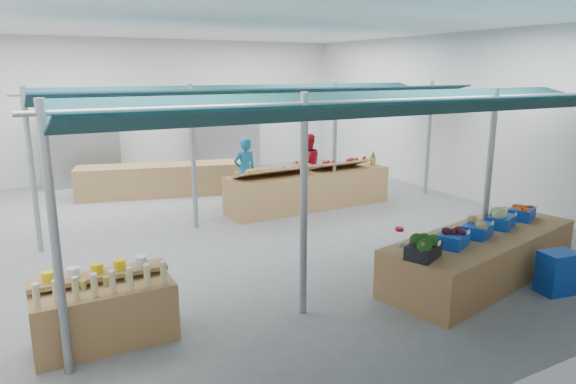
% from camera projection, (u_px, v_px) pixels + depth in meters
% --- Properties ---
extents(floor, '(13.00, 13.00, 0.00)m').
position_uv_depth(floor, '(249.00, 227.00, 10.97)').
color(floor, slate).
rests_on(floor, ground).
extents(hall, '(13.00, 13.00, 13.00)m').
position_uv_depth(hall, '(220.00, 98.00, 11.58)').
color(hall, silver).
rests_on(hall, ground).
extents(pole_grid, '(10.00, 4.60, 3.00)m').
position_uv_depth(pole_grid, '(324.00, 151.00, 9.41)').
color(pole_grid, gray).
rests_on(pole_grid, floor).
extents(awnings, '(9.50, 7.08, 0.30)m').
position_uv_depth(awnings, '(325.00, 98.00, 9.18)').
color(awnings, '#0B2E30').
rests_on(awnings, pole_grid).
extents(back_shelving_left, '(2.00, 0.50, 2.00)m').
position_uv_depth(back_shelving_left, '(82.00, 151.00, 14.68)').
color(back_shelving_left, '#B23F33').
rests_on(back_shelving_left, floor).
extents(back_shelving_right, '(2.00, 0.50, 2.00)m').
position_uv_depth(back_shelving_right, '(228.00, 141.00, 16.79)').
color(back_shelving_right, '#B23F33').
rests_on(back_shelving_right, floor).
extents(bottle_shelf, '(1.64, 1.04, 1.01)m').
position_uv_depth(bottle_shelf, '(104.00, 311.00, 6.26)').
color(bottle_shelf, '#986D42').
rests_on(bottle_shelf, floor).
extents(veg_counter, '(3.98, 2.03, 0.74)m').
position_uv_depth(veg_counter, '(482.00, 256.00, 8.20)').
color(veg_counter, '#986D42').
rests_on(veg_counter, floor).
extents(fruit_counter, '(4.15, 1.09, 0.88)m').
position_uv_depth(fruit_counter, '(309.00, 190.00, 12.43)').
color(fruit_counter, '#986D42').
rests_on(fruit_counter, floor).
extents(far_counter, '(4.67, 2.04, 0.83)m').
position_uv_depth(far_counter, '(167.00, 180.00, 13.72)').
color(far_counter, '#986D42').
rests_on(far_counter, floor).
extents(crate_stack, '(0.59, 0.46, 0.64)m').
position_uv_depth(crate_stack, '(558.00, 272.00, 7.65)').
color(crate_stack, '#0F3EAA').
rests_on(crate_stack, floor).
extents(vendor_left, '(0.61, 0.41, 1.65)m').
position_uv_depth(vendor_left, '(245.00, 171.00, 12.71)').
color(vendor_left, '#186CA1').
rests_on(vendor_left, floor).
extents(vendor_right, '(0.82, 0.65, 1.65)m').
position_uv_depth(vendor_right, '(307.00, 165.00, 13.56)').
color(vendor_right, '#B4162A').
rests_on(vendor_right, floor).
extents(crate_broccoli, '(0.60, 0.52, 0.35)m').
position_uv_depth(crate_broccoli, '(423.00, 247.00, 7.04)').
color(crate_broccoli, black).
rests_on(crate_broccoli, veg_counter).
extents(crate_beets, '(0.60, 0.52, 0.29)m').
position_uv_depth(crate_beets, '(453.00, 238.00, 7.51)').
color(crate_beets, '#0F3EAA').
rests_on(crate_beets, veg_counter).
extents(crate_celeriac, '(0.60, 0.52, 0.31)m').
position_uv_depth(crate_celeriac, '(477.00, 228.00, 7.95)').
color(crate_celeriac, '#0F3EAA').
rests_on(crate_celeriac, veg_counter).
extents(crate_cabbage, '(0.60, 0.52, 0.35)m').
position_uv_depth(crate_cabbage, '(501.00, 218.00, 8.41)').
color(crate_cabbage, '#0F3EAA').
rests_on(crate_cabbage, veg_counter).
extents(crate_carrots, '(0.60, 0.52, 0.29)m').
position_uv_depth(crate_carrots, '(522.00, 213.00, 8.89)').
color(crate_carrots, '#0F3EAA').
rests_on(crate_carrots, veg_counter).
extents(sparrow, '(0.12, 0.09, 0.11)m').
position_uv_depth(sparrow, '(424.00, 246.00, 6.82)').
color(sparrow, brown).
rests_on(sparrow, crate_broccoli).
extents(pole_ribbon, '(0.12, 0.12, 0.28)m').
position_uv_depth(pole_ribbon, '(400.00, 231.00, 7.16)').
color(pole_ribbon, red).
rests_on(pole_ribbon, pole_grid).
extents(apple_heap_yellow, '(1.93, 0.80, 0.27)m').
position_uv_depth(apple_heap_yellow, '(275.00, 170.00, 11.72)').
color(apple_heap_yellow, '#997247').
rests_on(apple_heap_yellow, fruit_counter).
extents(apple_heap_red, '(1.53, 0.78, 0.27)m').
position_uv_depth(apple_heap_red, '(340.00, 163.00, 12.61)').
color(apple_heap_red, '#997247').
rests_on(apple_heap_red, fruit_counter).
extents(pineapple, '(0.14, 0.14, 0.39)m').
position_uv_depth(pineapple, '(373.00, 158.00, 13.11)').
color(pineapple, '#8C6019').
rests_on(pineapple, fruit_counter).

